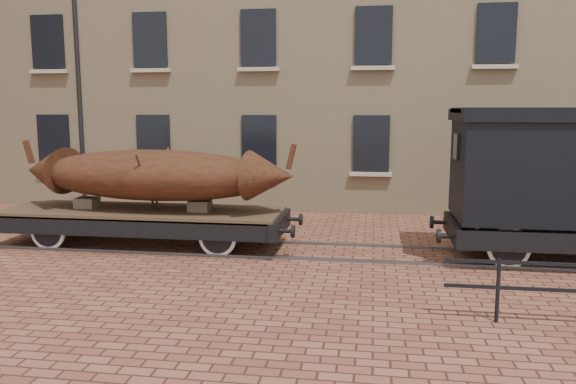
# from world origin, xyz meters

# --- Properties ---
(ground) EXTENTS (90.00, 90.00, 0.00)m
(ground) POSITION_xyz_m (0.00, 0.00, 0.00)
(ground) COLOR brown
(warehouse_cream) EXTENTS (40.00, 10.19, 14.00)m
(warehouse_cream) POSITION_xyz_m (3.00, 9.99, 7.00)
(warehouse_cream) COLOR #DABE8B
(warehouse_cream) RESTS_ON ground
(rail_track) EXTENTS (30.00, 1.52, 0.06)m
(rail_track) POSITION_xyz_m (0.00, 0.00, 0.03)
(rail_track) COLOR #59595E
(rail_track) RESTS_ON ground
(flatcar_wagon) EXTENTS (7.47, 2.03, 1.13)m
(flatcar_wagon) POSITION_xyz_m (-4.32, 0.00, 0.70)
(flatcar_wagon) COLOR #4A3A24
(flatcar_wagon) RESTS_ON ground
(iron_boat) EXTENTS (6.80, 2.17, 1.62)m
(iron_boat) POSITION_xyz_m (-4.00, 0.00, 1.71)
(iron_boat) COLOR #562617
(iron_boat) RESTS_ON flatcar_wagon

